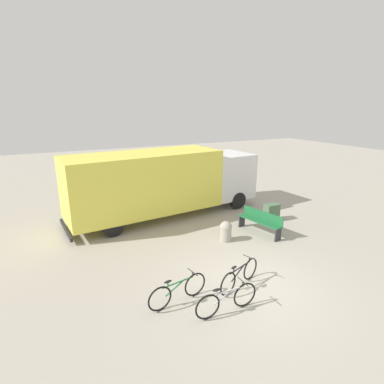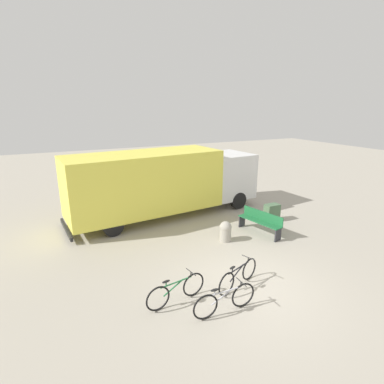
{
  "view_description": "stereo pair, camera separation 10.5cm",
  "coord_description": "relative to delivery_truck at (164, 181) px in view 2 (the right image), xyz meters",
  "views": [
    {
      "loc": [
        -4.69,
        -5.92,
        4.93
      ],
      "look_at": [
        0.39,
        4.48,
        1.57
      ],
      "focal_mm": 28.0,
      "sensor_mm": 36.0,
      "label": 1
    },
    {
      "loc": [
        -4.59,
        -5.96,
        4.93
      ],
      "look_at": [
        0.39,
        4.48,
        1.57
      ],
      "focal_mm": 28.0,
      "sensor_mm": 36.0,
      "label": 2
    }
  ],
  "objects": [
    {
      "name": "ground_plane",
      "position": [
        0.06,
        -6.47,
        -1.64
      ],
      "size": [
        60.0,
        60.0,
        0.0
      ],
      "primitive_type": "plane",
      "color": "#A8A091"
    },
    {
      "name": "delivery_truck",
      "position": [
        0.0,
        0.0,
        0.0
      ],
      "size": [
        9.17,
        3.25,
        2.98
      ],
      "rotation": [
        0.0,
        0.0,
        0.1
      ],
      "color": "#EAE04C",
      "rests_on": "ground"
    },
    {
      "name": "park_bench",
      "position": [
        2.7,
        -3.59,
        -1.12
      ],
      "size": [
        0.81,
        1.96,
        0.89
      ],
      "rotation": [
        0.0,
        0.0,
        1.79
      ],
      "color": "#1E6638",
      "rests_on": "ground"
    },
    {
      "name": "bicycle_near",
      "position": [
        -2.03,
        -6.24,
        -1.28
      ],
      "size": [
        1.72,
        0.45,
        0.75
      ],
      "rotation": [
        0.0,
        0.0,
        0.16
      ],
      "color": "black",
      "rests_on": "ground"
    },
    {
      "name": "bicycle_middle",
      "position": [
        -1.11,
        -7.11,
        -1.28
      ],
      "size": [
        1.74,
        0.44,
        0.75
      ],
      "rotation": [
        0.0,
        0.0,
        0.0
      ],
      "color": "black",
      "rests_on": "ground"
    },
    {
      "name": "bicycle_far",
      "position": [
        -0.19,
        -6.33,
        -1.28
      ],
      "size": [
        1.65,
        0.69,
        0.75
      ],
      "rotation": [
        0.0,
        0.0,
        0.35
      ],
      "color": "black",
      "rests_on": "ground"
    },
    {
      "name": "bollard_near_bench",
      "position": [
        1.07,
        -3.61,
        -1.24
      ],
      "size": [
        0.45,
        0.45,
        0.77
      ],
      "color": "#9E998C",
      "rests_on": "ground"
    },
    {
      "name": "utility_box",
      "position": [
        4.03,
        -2.7,
        -1.27
      ],
      "size": [
        0.64,
        0.41,
        0.74
      ],
      "color": "#4C6B4C",
      "rests_on": "ground"
    }
  ]
}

